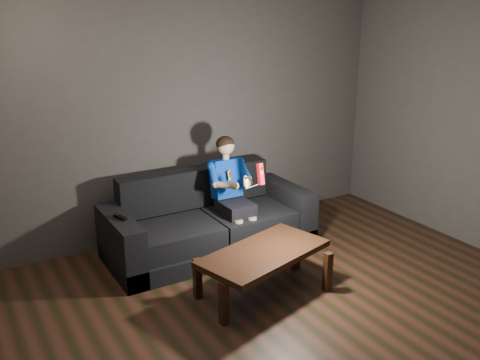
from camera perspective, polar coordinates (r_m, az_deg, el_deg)
floor at (r=4.47m, az=8.77°, el=-16.15°), size 5.00×5.00×0.00m
back_wall at (r=5.96m, az=-5.92°, el=6.79°), size 5.00×0.04×2.70m
sofa at (r=5.71m, az=-3.37°, el=-4.98°), size 2.16×0.93×0.83m
child at (r=5.61m, az=-0.96°, el=-0.50°), size 0.46×0.56×1.13m
wii_remote_red at (r=5.23m, az=2.20°, el=0.66°), size 0.06×0.09×0.22m
nunchuk_white at (r=5.17m, az=0.64°, el=-0.21°), size 0.06×0.09×0.14m
wii_remote_black at (r=5.18m, az=-12.66°, el=-3.89°), size 0.09×0.17×0.03m
coffee_table at (r=4.81m, az=2.55°, el=-8.15°), size 1.31×0.90×0.43m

